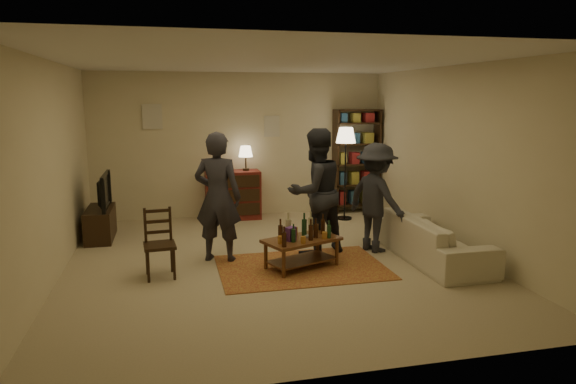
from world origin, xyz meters
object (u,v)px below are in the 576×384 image
object	(u,v)px
dresser	(233,194)
bookshelf	(356,160)
tv_stand	(100,215)
floor_lamp	(346,142)
person_by_sofa	(376,198)
person_right	(315,192)
sofa	(433,239)
person_left	(218,197)
dining_chair	(159,241)
coffee_table	(301,241)

from	to	relation	value
dresser	bookshelf	distance (m)	2.50
tv_stand	floor_lamp	world-z (taller)	floor_lamp
tv_stand	person_by_sofa	xyz separation A→B (m)	(4.03, -1.60, 0.41)
person_by_sofa	person_right	bearing A→B (deg)	61.31
sofa	person_right	xyz separation A→B (m)	(-1.51, 0.68, 0.60)
bookshelf	floor_lamp	world-z (taller)	bookshelf
dresser	person_right	bearing A→B (deg)	-70.17
floor_lamp	person_by_sofa	world-z (taller)	floor_lamp
sofa	dresser	bearing A→B (deg)	37.54
person_left	person_right	bearing A→B (deg)	-156.51
tv_stand	floor_lamp	distance (m)	4.41
dining_chair	person_by_sofa	world-z (taller)	person_by_sofa
dining_chair	person_right	bearing A→B (deg)	7.66
dining_chair	floor_lamp	distance (m)	4.21
dining_chair	dresser	distance (m)	3.20
floor_lamp	person_by_sofa	xyz separation A→B (m)	(-0.23, -2.00, -0.65)
person_right	person_by_sofa	bearing A→B (deg)	155.53
tv_stand	bookshelf	bearing A→B (deg)	11.80
coffee_table	dresser	size ratio (longest dim) A/B	0.82
dining_chair	person_right	world-z (taller)	person_right
tv_stand	dresser	world-z (taller)	dresser
bookshelf	person_by_sofa	distance (m)	2.67
coffee_table	floor_lamp	bearing A→B (deg)	59.37
dresser	person_by_sofa	world-z (taller)	person_by_sofa
tv_stand	bookshelf	distance (m)	4.84
floor_lamp	person_by_sofa	distance (m)	2.11
dining_chair	tv_stand	world-z (taller)	tv_stand
sofa	person_left	xyz separation A→B (m)	(-2.91, 0.66, 0.59)
floor_lamp	person_left	size ratio (longest dim) A/B	0.95
tv_stand	person_by_sofa	world-z (taller)	person_by_sofa
dresser	tv_stand	bearing A→B (deg)	-157.93
bookshelf	person_by_sofa	world-z (taller)	bookshelf
dining_chair	person_left	bearing A→B (deg)	25.82
tv_stand	person_left	distance (m)	2.38
coffee_table	person_left	xyz separation A→B (m)	(-1.03, 0.58, 0.53)
dining_chair	dresser	xyz separation A→B (m)	(1.31, 2.92, 0.01)
dresser	person_right	distance (m)	2.63
dining_chair	sofa	distance (m)	3.71
dining_chair	floor_lamp	bearing A→B (deg)	31.12
tv_stand	bookshelf	world-z (taller)	bookshelf
coffee_table	dresser	world-z (taller)	dresser
person_right	dresser	bearing A→B (deg)	-89.89
person_by_sofa	coffee_table	bearing A→B (deg)	88.38
person_by_sofa	floor_lamp	bearing A→B (deg)	-30.40
tv_stand	dresser	size ratio (longest dim) A/B	0.78
coffee_table	person_left	bearing A→B (deg)	150.76
coffee_table	bookshelf	bearing A→B (deg)	58.20
bookshelf	tv_stand	bearing A→B (deg)	-168.20
dining_chair	tv_stand	bearing A→B (deg)	110.31
tv_stand	dresser	bearing A→B (deg)	22.07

